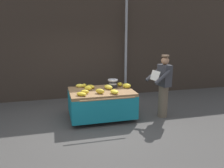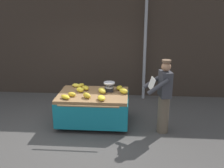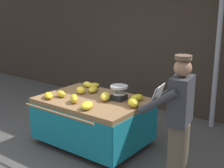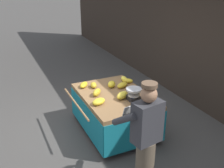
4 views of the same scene
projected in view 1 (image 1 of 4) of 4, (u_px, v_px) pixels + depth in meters
name	position (u px, v px, depth m)	size (l,w,h in m)	color
ground_plane	(97.00, 126.00, 5.66)	(60.00, 60.00, 0.00)	#423F3D
back_wall	(81.00, 43.00, 7.85)	(16.00, 0.24, 3.82)	#332821
street_pole	(126.00, 50.00, 7.94)	(0.09, 0.09, 3.38)	gray
banana_cart	(101.00, 98.00, 6.08)	(1.71, 1.40, 0.78)	olive
weighing_scale	(113.00, 84.00, 6.29)	(0.28, 0.28, 0.24)	black
banana_bunch_0	(108.00, 87.00, 6.12)	(0.15, 0.28, 0.12)	yellow
banana_bunch_1	(80.00, 86.00, 6.33)	(0.11, 0.21, 0.10)	yellow
banana_bunch_2	(88.00, 88.00, 6.02)	(0.14, 0.21, 0.12)	yellow
banana_bunch_3	(84.00, 85.00, 6.38)	(0.12, 0.23, 0.09)	gold
banana_bunch_4	(114.00, 92.00, 5.68)	(0.16, 0.26, 0.11)	yellow
banana_bunch_5	(120.00, 84.00, 6.49)	(0.14, 0.22, 0.10)	gold
banana_bunch_6	(127.00, 86.00, 6.25)	(0.15, 0.24, 0.13)	yellow
banana_bunch_7	(100.00, 91.00, 5.69)	(0.12, 0.25, 0.13)	gold
banana_bunch_8	(91.00, 87.00, 6.23)	(0.15, 0.28, 0.10)	gold
banana_bunch_9	(81.00, 94.00, 5.49)	(0.13, 0.27, 0.09)	gold
banana_bunch_10	(85.00, 92.00, 5.68)	(0.12, 0.20, 0.11)	gold
vendor_person	(163.00, 86.00, 6.10)	(0.63, 0.58, 1.71)	brown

